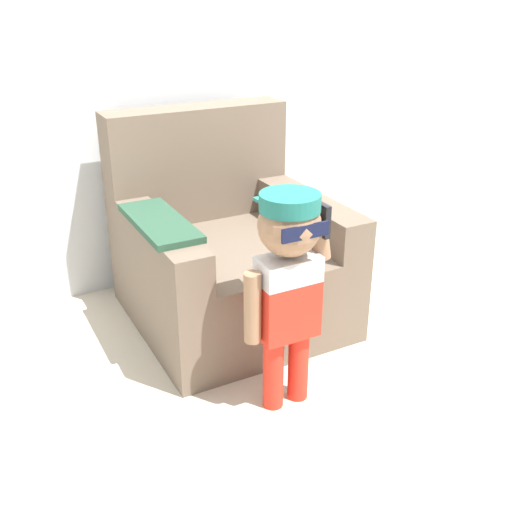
{
  "coord_description": "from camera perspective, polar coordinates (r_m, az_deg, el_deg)",
  "views": [
    {
      "loc": [
        -1.39,
        -2.32,
        1.62
      ],
      "look_at": [
        -0.25,
        -0.17,
        0.52
      ],
      "focal_mm": 42.0,
      "sensor_mm": 36.0,
      "label": 1
    }
  ],
  "objects": [
    {
      "name": "ground_plane",
      "position": [
        3.15,
        2.68,
        -6.6
      ],
      "size": [
        10.0,
        10.0,
        0.0
      ],
      "primitive_type": "plane",
      "color": "beige"
    },
    {
      "name": "armchair",
      "position": [
        3.12,
        -2.94,
        0.39
      ],
      "size": [
        1.0,
        1.04,
        1.05
      ],
      "color": "#6B5B4C",
      "rests_on": "ground_plane"
    },
    {
      "name": "wall_back",
      "position": [
        3.49,
        -4.48,
        19.03
      ],
      "size": [
        10.0,
        0.05,
        2.6
      ],
      "color": "silver",
      "rests_on": "ground_plane"
    },
    {
      "name": "person_child",
      "position": [
        2.31,
        3.05,
        -1.33
      ],
      "size": [
        0.38,
        0.28,
        0.93
      ],
      "color": "red",
      "rests_on": "ground_plane"
    },
    {
      "name": "side_table",
      "position": [
        3.41,
        9.5,
        1.6
      ],
      "size": [
        0.32,
        0.32,
        0.53
      ],
      "color": "white",
      "rests_on": "ground_plane"
    }
  ]
}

